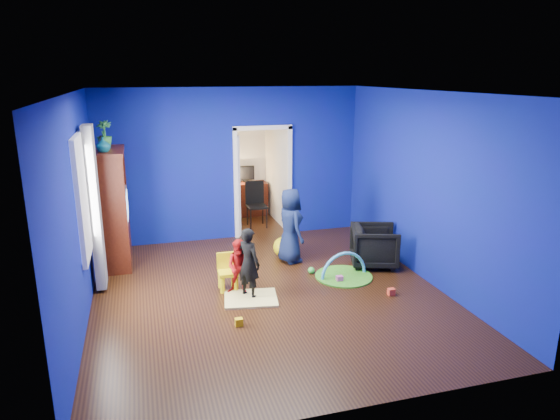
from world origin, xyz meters
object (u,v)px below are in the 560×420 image
object	(u,v)px
crt_tv	(113,206)
hopper_ball	(283,247)
child_navy	(290,226)
tv_armoire	(110,208)
armchair	(374,246)
child_black	(249,263)
study_desk	(247,199)
kid_chair	(228,274)
vase	(103,145)
toddler_red	(240,267)
folding_chair	(257,206)
play_mat	(344,276)

from	to	relation	value
crt_tv	hopper_ball	distance (m)	2.98
child_navy	tv_armoire	world-z (taller)	tv_armoire
armchair	child_black	bearing A→B (deg)	123.66
study_desk	kid_chair	bearing A→B (deg)	-106.28
child_black	vase	distance (m)	2.94
toddler_red	folding_chair	distance (m)	3.33
child_navy	study_desk	size ratio (longest dim) A/B	1.46
child_black	tv_armoire	size ratio (longest dim) A/B	0.53
child_navy	toddler_red	xyz separation A→B (m)	(-1.09, -1.06, -0.22)
armchair	study_desk	world-z (taller)	study_desk
crt_tv	hopper_ball	world-z (taller)	crt_tv
vase	study_desk	world-z (taller)	vase
child_black	folding_chair	distance (m)	3.43
tv_armoire	study_desk	bearing A→B (deg)	40.01
vase	crt_tv	world-z (taller)	vase
vase	kid_chair	size ratio (longest dim) A/B	0.46
toddler_red	tv_armoire	size ratio (longest dim) A/B	0.43
kid_chair	child_navy	bearing A→B (deg)	36.60
child_navy	study_desk	distance (m)	3.09
play_mat	folding_chair	bearing A→B (deg)	103.21
vase	kid_chair	world-z (taller)	vase
hopper_ball	tv_armoire	bearing A→B (deg)	170.92
hopper_ball	toddler_red	bearing A→B (deg)	-128.26
child_navy	folding_chair	bearing A→B (deg)	-7.85
kid_chair	folding_chair	size ratio (longest dim) A/B	0.54
crt_tv	study_desk	xyz separation A→B (m)	(2.78, 2.37, -0.65)
child_navy	tv_armoire	size ratio (longest dim) A/B	0.66
vase	tv_armoire	xyz separation A→B (m)	(0.00, 0.30, -1.09)
vase	tv_armoire	distance (m)	1.14
hopper_ball	child_navy	bearing A→B (deg)	-78.69
tv_armoire	folding_chair	world-z (taller)	tv_armoire
toddler_red	play_mat	world-z (taller)	toddler_red
toddler_red	hopper_ball	size ratio (longest dim) A/B	2.35
child_black	kid_chair	world-z (taller)	child_black
toddler_red	study_desk	bearing A→B (deg)	99.48
kid_chair	child_black	bearing A→B (deg)	-51.01
vase	folding_chair	size ratio (longest dim) A/B	0.25
armchair	vase	world-z (taller)	vase
armchair	hopper_ball	distance (m)	1.59
vase	hopper_ball	world-z (taller)	vase
crt_tv	study_desk	size ratio (longest dim) A/B	0.80
crt_tv	kid_chair	bearing A→B (deg)	-43.94
child_navy	kid_chair	distance (m)	1.56
toddler_red	kid_chair	size ratio (longest dim) A/B	1.67
toddler_red	folding_chair	world-z (taller)	folding_chair
armchair	child_navy	distance (m)	1.45
hopper_ball	folding_chair	bearing A→B (deg)	91.12
vase	folding_chair	world-z (taller)	vase
armchair	folding_chair	xyz separation A→B (m)	(-1.39, 2.68, 0.12)
armchair	play_mat	bearing A→B (deg)	134.32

